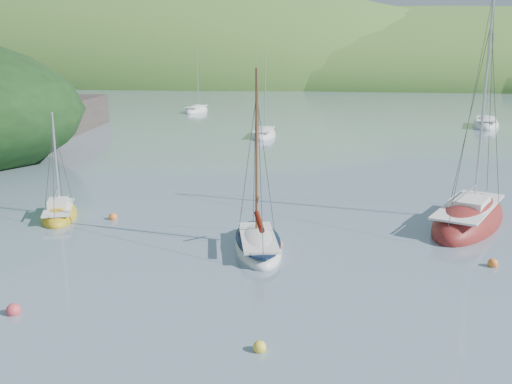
% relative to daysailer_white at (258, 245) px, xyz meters
% --- Properties ---
extents(ground, '(700.00, 700.00, 0.00)m').
position_rel_daysailer_white_xyz_m(ground, '(-1.07, -7.93, -0.20)').
color(ground, slate).
rests_on(ground, ground).
extents(shoreline_hills, '(690.00, 135.00, 56.00)m').
position_rel_daysailer_white_xyz_m(shoreline_hills, '(-10.73, 164.49, -0.20)').
color(shoreline_hills, '#43722B').
rests_on(shoreline_hills, ground).
extents(daysailer_white, '(3.51, 5.95, 8.62)m').
position_rel_daysailer_white_xyz_m(daysailer_white, '(0.00, 0.00, 0.00)').
color(daysailer_white, white).
rests_on(daysailer_white, ground).
extents(sloop_red, '(5.97, 9.14, 12.81)m').
position_rel_daysailer_white_xyz_m(sloop_red, '(9.99, 5.87, 0.03)').
color(sloop_red, maroon).
rests_on(sloop_red, ground).
extents(sailboat_yellow, '(3.58, 4.96, 6.13)m').
position_rel_daysailer_white_xyz_m(sailboat_yellow, '(-11.55, 2.99, -0.04)').
color(sailboat_yellow, gold).
rests_on(sailboat_yellow, ground).
extents(distant_sloop_a, '(2.60, 6.67, 9.38)m').
position_rel_daysailer_white_xyz_m(distant_sloop_a, '(-6.12, 34.91, -0.04)').
color(distant_sloop_a, white).
rests_on(distant_sloop_a, ground).
extents(distant_sloop_b, '(4.32, 8.68, 11.84)m').
position_rel_daysailer_white_xyz_m(distant_sloop_b, '(18.46, 48.25, -0.01)').
color(distant_sloop_b, white).
rests_on(distant_sloop_b, ground).
extents(distant_sloop_c, '(2.90, 7.05, 9.84)m').
position_rel_daysailer_white_xyz_m(distant_sloop_c, '(-20.67, 58.13, -0.03)').
color(distant_sloop_c, white).
rests_on(distant_sloop_c, ground).
extents(mooring_buoys, '(18.96, 12.47, 0.50)m').
position_rel_daysailer_white_xyz_m(mooring_buoys, '(-1.56, -2.93, -0.08)').
color(mooring_buoys, yellow).
rests_on(mooring_buoys, ground).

